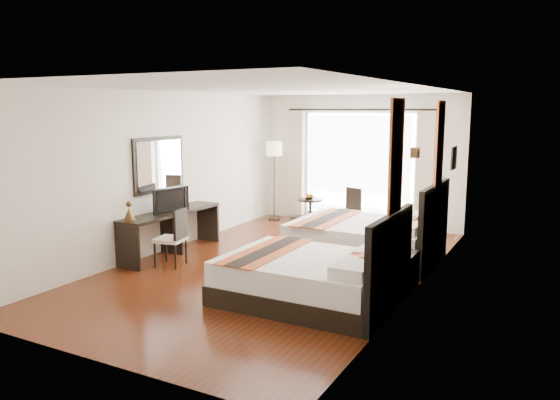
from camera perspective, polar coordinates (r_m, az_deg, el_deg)
The scene contains 29 objects.
floor at distance 8.80m, azimuth -0.43°, elevation -7.02°, with size 4.50×7.50×0.01m, color #3D1C0B.
ceiling at distance 8.44m, azimuth -0.45°, elevation 11.49°, with size 4.50×7.50×0.02m, color white.
wall_headboard at distance 7.69m, azimuth 14.41°, elevation 1.00°, with size 0.01×7.50×2.80m, color silver.
wall_desk at distance 9.77m, azimuth -12.09°, elevation 2.85°, with size 0.01×7.50×2.80m, color silver.
wall_window at distance 11.91m, azimuth 8.25°, elevation 4.13°, with size 4.50×0.01×2.80m, color silver.
wall_entry at distance 5.56m, azimuth -19.29°, elevation -2.44°, with size 4.50×0.01×2.80m, color silver.
window_glass at distance 11.90m, azimuth 8.21°, elevation 3.64°, with size 2.40×0.02×2.20m, color white.
sheer_curtain at distance 11.84m, azimuth 8.12°, elevation 3.62°, with size 2.30×0.02×2.10m, color white.
drape_left at distance 12.38m, azimuth 1.72°, elevation 3.87°, with size 0.35×0.14×2.35m, color #C4AE97.
drape_right at distance 11.40m, azimuth 14.91°, elevation 3.06°, with size 0.35×0.14×2.35m, color #C4AE97.
art_panel_near at distance 6.53m, azimuth 12.04°, elevation 4.48°, with size 0.03×0.50×1.35m, color maroon.
art_panel_far at distance 8.80m, azimuth 16.34°, elevation 5.56°, with size 0.03×0.50×1.35m, color maroon.
wall_sconce at distance 7.53m, azimuth 13.93°, elevation 4.82°, with size 0.10×0.14×0.14m, color #422E17.
mirror_frame at distance 9.63m, azimuth -12.54°, elevation 3.64°, with size 0.04×1.25×0.95m, color black.
mirror_glass at distance 9.62m, azimuth -12.43°, elevation 3.63°, with size 0.01×1.12×0.82m, color white.
bed_near at distance 7.21m, azimuth 3.56°, elevation -8.05°, with size 2.23×1.74×1.26m.
bed_far at distance 9.33m, azimuth 9.24°, elevation -3.97°, with size 2.36×1.84×1.34m.
nightstand at distance 7.87m, azimuth 12.31°, elevation -7.21°, with size 0.44×0.55×0.53m, color black.
table_lamp at distance 7.83m, azimuth 12.37°, elevation -3.37°, with size 0.26×0.26×0.42m.
vase at distance 7.64m, azimuth 12.06°, elevation -5.37°, with size 0.12×0.12×0.13m, color black.
console_desk at distance 9.67m, azimuth -11.26°, elevation -3.33°, with size 0.50×2.20×0.76m, color black.
television at distance 9.49m, azimuth -11.57°, elevation 0.03°, with size 0.73×0.10×0.42m, color black.
bronze_figurine at distance 8.84m, azimuth -15.47°, elevation -1.28°, with size 0.19×0.19×0.28m, color #422E17, non-canonical shape.
desk_chair at distance 8.97m, azimuth -11.25°, elevation -4.98°, with size 0.50×0.50×0.93m.
floor_lamp at distance 12.23m, azimuth -0.62°, elevation 4.88°, with size 0.36×0.36×1.78m.
side_table at distance 11.68m, azimuth 3.18°, elevation -1.34°, with size 0.52×0.52×0.60m, color black.
fruit_bowl at distance 11.60m, azimuth 3.05°, elevation 0.23°, with size 0.21×0.21×0.05m, color #453118.
window_chair at distance 11.26m, azimuth 7.09°, elevation -1.95°, with size 0.54×0.54×0.90m.
jute_rug at distance 11.42m, azimuth 5.04°, elevation -3.13°, with size 1.18×0.80×0.01m, color tan.
Camera 1 is at (4.04, -7.40, 2.50)m, focal length 35.00 mm.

